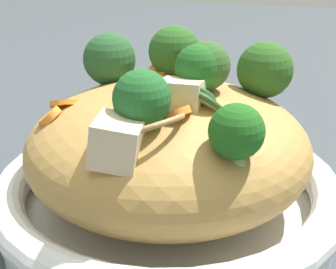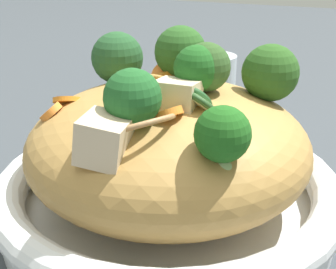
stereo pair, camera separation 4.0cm
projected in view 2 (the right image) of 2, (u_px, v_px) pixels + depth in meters
ground_plane at (168, 219)px, 0.43m from camera, size 3.00×3.00×0.00m
serving_bowl at (168, 195)px, 0.42m from camera, size 0.30×0.30×0.05m
noodle_heap at (168, 145)px, 0.40m from camera, size 0.24×0.24×0.12m
broccoli_florets at (188, 73)px, 0.39m from camera, size 0.20×0.18×0.07m
carrot_coins at (147, 100)px, 0.38m from camera, size 0.18×0.12×0.04m
zucchini_slices at (193, 100)px, 0.35m from camera, size 0.05×0.04×0.03m
chicken_chunks at (135, 121)px, 0.33m from camera, size 0.06×0.10×0.04m
drinking_glass at (212, 87)px, 0.66m from camera, size 0.06×0.06×0.09m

